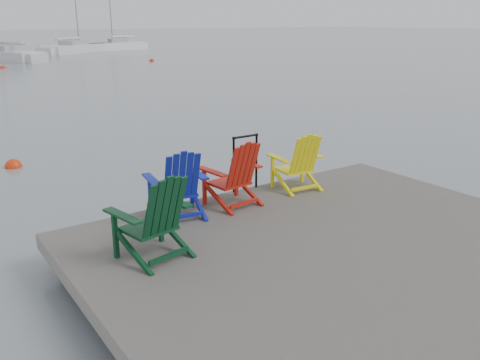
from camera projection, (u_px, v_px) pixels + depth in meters
ground at (341, 283)px, 6.30m from camera, size 400.00×400.00×0.00m
dock at (343, 258)px, 6.20m from camera, size 6.00×5.00×1.40m
handrail at (245, 157)px, 8.05m from camera, size 0.48×0.04×0.90m
chair_green at (155, 216)px, 5.70m from camera, size 0.91×0.86×1.02m
chair_blue at (178, 183)px, 6.91m from camera, size 0.87×0.82×0.98m
chair_red at (234, 173)px, 7.37m from camera, size 0.84×0.79×0.98m
chair_yellow at (299, 161)px, 8.08m from camera, size 0.81×0.76×0.94m
sailboat_near at (2, 56)px, 41.18m from camera, size 5.36×8.72×11.76m
sailboat_mid at (77, 49)px, 51.84m from camera, size 8.79×7.68×12.73m
sailboat_far at (116, 47)px, 56.20m from camera, size 6.65×2.21×9.27m
buoy_a at (14, 167)px, 11.29m from camera, size 0.37×0.37×0.37m
buoy_c at (152, 61)px, 40.74m from camera, size 0.39×0.39×0.39m
buoy_d at (3, 68)px, 34.78m from camera, size 0.40×0.40×0.40m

